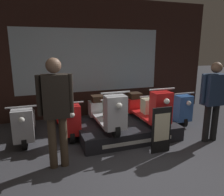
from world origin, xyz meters
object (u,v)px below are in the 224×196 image
at_px(scooter_display_left, 106,112).
at_px(price_sign_board, 161,130).
at_px(scooter_backrow_4, 170,108).
at_px(scooter_backrow_0, 25,123).
at_px(person_left_browsing, 56,106).
at_px(scooter_backrow_1, 67,119).
at_px(scooter_backrow_3, 139,111).
at_px(scooter_display_right, 147,107).
at_px(scooter_backrow_2, 105,115).
at_px(person_right_browsing, 214,95).

height_order(scooter_display_left, price_sign_board, scooter_display_left).
xyz_separation_m(scooter_display_left, scooter_backrow_4, (2.00, 0.68, -0.30)).
distance_m(scooter_backrow_0, person_left_browsing, 1.69).
distance_m(scooter_backrow_1, scooter_backrow_3, 1.81).
height_order(scooter_display_right, scooter_backrow_2, scooter_display_right).
distance_m(scooter_backrow_1, person_right_browsing, 3.17).
relative_size(scooter_display_right, scooter_backrow_3, 1.00).
height_order(scooter_display_right, person_left_browsing, person_left_browsing).
xyz_separation_m(person_right_browsing, price_sign_board, (-1.25, -0.12, -0.54)).
bearing_deg(scooter_backrow_1, scooter_display_right, -22.33).
xyz_separation_m(scooter_display_right, scooter_backrow_4, (1.05, 0.68, -0.30)).
height_order(scooter_backrow_1, price_sign_board, price_sign_board).
relative_size(scooter_backrow_3, person_right_browsing, 0.99).
relative_size(scooter_display_left, scooter_backrow_0, 1.00).
relative_size(scooter_display_left, person_right_browsing, 0.99).
relative_size(scooter_backrow_3, scooter_backrow_4, 1.00).
relative_size(scooter_backrow_0, person_left_browsing, 0.91).
bearing_deg(price_sign_board, person_left_browsing, 176.23).
bearing_deg(scooter_backrow_0, price_sign_board, -32.57).
xyz_separation_m(scooter_backrow_3, person_right_browsing, (0.95, -1.42, 0.65)).
bearing_deg(scooter_backrow_4, scooter_backrow_0, 180.00).
xyz_separation_m(scooter_backrow_1, scooter_backrow_2, (0.91, 0.00, 0.00)).
height_order(scooter_display_left, scooter_backrow_0, scooter_display_left).
height_order(scooter_backrow_0, scooter_backrow_3, same).
height_order(scooter_backrow_2, person_left_browsing, person_left_browsing).
height_order(scooter_backrow_2, price_sign_board, price_sign_board).
relative_size(scooter_backrow_2, person_left_browsing, 0.91).
bearing_deg(scooter_display_left, scooter_backrow_3, 31.94).
bearing_deg(scooter_display_left, scooter_backrow_1, 136.33).
height_order(scooter_backrow_0, person_right_browsing, person_right_browsing).
xyz_separation_m(scooter_display_left, scooter_backrow_2, (0.19, 0.68, -0.30)).
xyz_separation_m(scooter_backrow_3, price_sign_board, (-0.30, -1.54, 0.12)).
height_order(person_left_browsing, price_sign_board, person_left_browsing).
height_order(scooter_backrow_4, person_right_browsing, person_right_browsing).
relative_size(scooter_backrow_0, scooter_backrow_1, 1.00).
distance_m(scooter_display_right, scooter_backrow_1, 1.82).
height_order(scooter_backrow_2, scooter_backrow_4, same).
bearing_deg(person_left_browsing, scooter_backrow_4, 24.94).
height_order(scooter_backrow_2, person_right_browsing, person_right_browsing).
height_order(scooter_backrow_0, scooter_backrow_1, same).
bearing_deg(person_left_browsing, scooter_backrow_1, 76.62).
distance_m(scooter_backrow_3, scooter_backrow_4, 0.91).
height_order(scooter_backrow_1, scooter_backrow_3, same).
bearing_deg(scooter_display_left, person_left_browsing, -145.01).
distance_m(scooter_backrow_0, scooter_backrow_4, 3.62).
height_order(scooter_backrow_3, scooter_backrow_4, same).
xyz_separation_m(scooter_backrow_0, scooter_backrow_2, (1.81, 0.00, 0.00)).
bearing_deg(person_left_browsing, scooter_display_right, 20.22).
distance_m(scooter_backrow_4, price_sign_board, 1.96).
xyz_separation_m(scooter_backrow_0, person_left_browsing, (0.57, -1.42, 0.72)).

